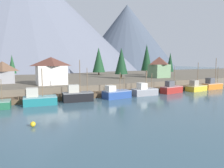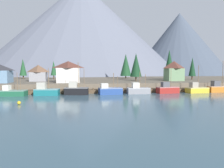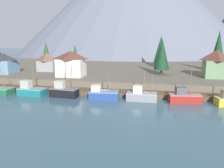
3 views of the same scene
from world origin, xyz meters
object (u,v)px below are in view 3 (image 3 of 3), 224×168
at_px(fishing_boat_grey, 141,95).
at_px(house_green, 216,64).
at_px(fishing_boat_blue, 103,94).
at_px(house_grey, 47,62).
at_px(conifer_back_left, 161,49).
at_px(fishing_boat_red, 184,97).
at_px(house_white, 71,63).
at_px(conifer_back_right, 75,53).
at_px(conifer_near_right, 46,51).
at_px(conifer_mid_left, 162,54).
at_px(conifer_near_left, 218,48).
at_px(fishing_boat_black, 64,91).
at_px(house_blue, 4,63).
at_px(fishing_boat_teal, 31,90).

distance_m(fishing_boat_grey, house_green, 25.82).
bearing_deg(fishing_boat_blue, house_grey, 131.95).
relative_size(fishing_boat_blue, conifer_back_left, 0.57).
distance_m(fishing_boat_red, conifer_back_left, 40.34).
distance_m(house_white, conifer_back_left, 36.66).
distance_m(house_white, house_green, 38.76).
height_order(house_green, conifer_back_right, conifer_back_right).
bearing_deg(conifer_near_right, conifer_mid_left, -25.13).
relative_size(fishing_boat_grey, conifer_near_left, 0.50).
bearing_deg(fishing_boat_grey, fishing_boat_black, -178.44).
relative_size(fishing_boat_grey, conifer_back_left, 0.55).
bearing_deg(house_blue, conifer_back_right, 61.21).
relative_size(house_white, conifer_near_left, 0.59).
height_order(conifer_near_left, conifer_back_right, conifer_near_left).
height_order(house_blue, conifer_back_left, conifer_back_left).
distance_m(house_white, conifer_mid_left, 25.71).
relative_size(house_white, conifer_back_right, 0.94).
distance_m(fishing_boat_blue, house_blue, 36.74).
relative_size(fishing_boat_teal, conifer_back_right, 0.89).
xyz_separation_m(fishing_boat_grey, house_grey, (-31.06, 20.44, 4.39)).
distance_m(fishing_boat_black, fishing_boat_blue, 9.12).
relative_size(fishing_boat_blue, fishing_boat_red, 0.91).
bearing_deg(house_blue, conifer_mid_left, 7.41).
bearing_deg(house_green, fishing_boat_blue, -146.29).
bearing_deg(conifer_mid_left, fishing_boat_black, -137.46).
distance_m(fishing_boat_black, house_grey, 25.16).
height_order(house_white, house_grey, house_white).
height_order(fishing_boat_grey, conifer_back_left, conifer_back_left).
bearing_deg(conifer_back_right, conifer_near_right, 166.78).
bearing_deg(fishing_boat_red, conifer_near_left, 58.08).
relative_size(fishing_boat_black, conifer_back_right, 1.10).
distance_m(fishing_boat_blue, conifer_back_right, 44.06).
bearing_deg(conifer_mid_left, house_green, -10.08).
xyz_separation_m(fishing_boat_red, house_blue, (-50.29, 13.87, 4.41)).
relative_size(fishing_boat_red, conifer_near_left, 0.57).
xyz_separation_m(fishing_boat_black, house_grey, (-13.90, 20.53, 4.25)).
bearing_deg(conifer_near_right, fishing_boat_black, -59.24).
height_order(fishing_boat_black, conifer_mid_left, conifer_mid_left).
bearing_deg(fishing_boat_black, fishing_boat_grey, 6.74).
bearing_deg(conifer_back_right, fishing_boat_teal, -85.22).
bearing_deg(conifer_back_left, fishing_boat_grey, -96.73).
bearing_deg(house_white, house_green, 7.41).
height_order(fishing_boat_teal, fishing_boat_blue, fishing_boat_teal).
distance_m(fishing_boat_red, conifer_near_right, 65.89).
distance_m(conifer_near_right, conifer_mid_left, 51.34).
bearing_deg(house_white, conifer_mid_left, 16.97).
relative_size(fishing_boat_grey, fishing_boat_red, 0.88).
distance_m(fishing_boat_teal, conifer_near_left, 56.23).
xyz_separation_m(conifer_near_right, conifer_mid_left, (46.48, -21.80, 0.67)).
relative_size(fishing_boat_teal, house_white, 0.95).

